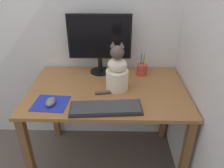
% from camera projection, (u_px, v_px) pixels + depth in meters
% --- Properties ---
extents(ground_plane, '(12.00, 12.00, 0.00)m').
position_uv_depth(ground_plane, '(108.00, 159.00, 1.96)').
color(ground_plane, '#564C47').
extents(wall_back, '(7.00, 0.04, 2.50)m').
position_uv_depth(wall_back, '(109.00, 7.00, 1.71)').
color(wall_back, silver).
rests_on(wall_back, ground_plane).
extents(wall_side_right, '(0.04, 7.00, 2.50)m').
position_uv_depth(wall_side_right, '(204.00, 18.00, 1.35)').
color(wall_side_right, silver).
rests_on(wall_side_right, ground_plane).
extents(desk, '(1.15, 0.74, 0.74)m').
position_uv_depth(desk, '(108.00, 100.00, 1.66)').
color(desk, brown).
rests_on(desk, ground_plane).
extents(monitor, '(0.50, 0.17, 0.48)m').
position_uv_depth(monitor, '(100.00, 41.00, 1.71)').
color(monitor, black).
rests_on(monitor, desk).
extents(keyboard, '(0.46, 0.19, 0.02)m').
position_uv_depth(keyboard, '(106.00, 108.00, 1.37)').
color(keyboard, black).
rests_on(keyboard, desk).
extents(mousepad_left, '(0.23, 0.21, 0.00)m').
position_uv_depth(mousepad_left, '(51.00, 103.00, 1.43)').
color(mousepad_left, '#1E2D9E').
rests_on(mousepad_left, desk).
extents(computer_mouse_left, '(0.06, 0.10, 0.04)m').
position_uv_depth(computer_mouse_left, '(51.00, 102.00, 1.41)').
color(computer_mouse_left, slate).
rests_on(computer_mouse_left, mousepad_left).
extents(cat, '(0.25, 0.18, 0.36)m').
position_uv_depth(cat, '(117.00, 73.00, 1.53)').
color(cat, beige).
rests_on(cat, desk).
extents(pen_cup, '(0.09, 0.09, 0.18)m').
position_uv_depth(pen_cup, '(142.00, 69.00, 1.78)').
color(pen_cup, '#B23833').
rests_on(pen_cup, desk).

